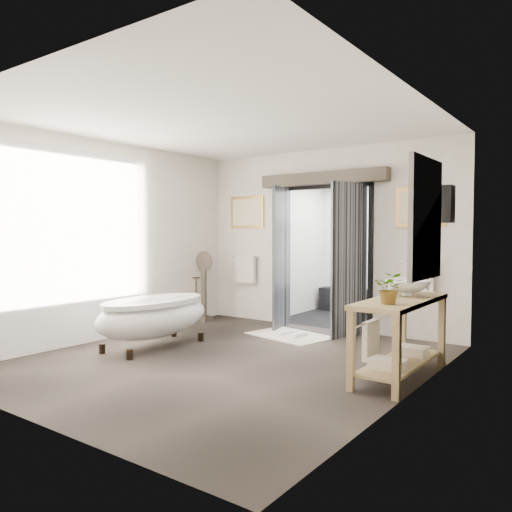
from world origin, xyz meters
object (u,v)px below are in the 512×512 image
rug (290,335)px  basin (408,288)px  clawfoot_tub (154,315)px  vanity (398,331)px

rug → basin: (2.06, -0.83, 0.93)m
clawfoot_tub → basin: bearing=15.3°
clawfoot_tub → vanity: size_ratio=1.14×
clawfoot_tub → vanity: clawfoot_tub is taller
vanity → basin: size_ratio=3.06×
vanity → basin: bearing=91.8°
vanity → rug: size_ratio=1.33×
clawfoot_tub → vanity: bearing=9.8°
vanity → clawfoot_tub: bearing=-170.2°
clawfoot_tub → vanity: 3.24m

